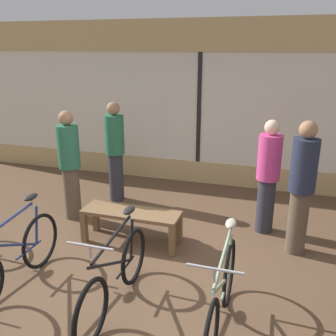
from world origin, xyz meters
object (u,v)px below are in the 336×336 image
Objects in this scene: bicycle_right at (221,298)px; customer_near_rack at (302,183)px; display_bench at (131,217)px; customer_near_bench at (70,163)px; bicycle_center at (115,277)px; customer_mid_floor at (268,175)px; customer_by_window at (115,150)px; bicycle_left at (14,258)px.

bicycle_right is 2.09m from customer_near_rack.
customer_near_bench is at bearing 158.48° from display_bench.
customer_mid_floor is (1.41, 2.29, 0.53)m from bicycle_center.
customer_by_window is at bearing 114.51° from bicycle_center.
bicycle_center is 0.95× the size of customer_by_window.
customer_near_bench is (-1.24, 0.49, 0.54)m from display_bench.
customer_near_rack is at bearing 44.35° from bicycle_center.
bicycle_center is at bearing -135.65° from customer_near_rack.
display_bench is 2.08m from customer_mid_floor.
customer_near_rack is 1.03× the size of customer_near_bench.
bicycle_right is at bearing -49.67° from customer_by_window.
customer_mid_floor is 3.06m from customer_near_bench.
bicycle_center is 2.74m from customer_mid_floor.
bicycle_left is at bearing -121.93° from display_bench.
bicycle_center is at bearing 176.84° from bicycle_right.
bicycle_center is 1.22× the size of display_bench.
bicycle_center is 0.99× the size of customer_mid_floor.
bicycle_right reaches higher than bicycle_left.
bicycle_center is 0.93× the size of customer_near_rack.
customer_near_rack is at bearing -16.82° from customer_by_window.
bicycle_left is 0.98× the size of customer_near_bench.
bicycle_left is 2.39m from bicycle_right.
bicycle_center is at bearing 1.41° from bicycle_left.
bicycle_right is (2.39, -0.03, 0.02)m from bicycle_left.
customer_near_rack is (1.85, 1.81, 0.62)m from bicycle_center.
bicycle_left is at bearing -138.93° from customer_mid_floor.
customer_near_rack reaches higher than display_bench.
customer_near_rack is at bearing 11.32° from display_bench.
customer_near_rack is at bearing -46.95° from customer_mid_floor.
customer_mid_floor is at bearing 8.23° from customer_near_bench.
customer_mid_floor is (-0.45, 0.48, -0.08)m from customer_near_rack.
customer_by_window reaches higher than display_bench.
bicycle_right is 0.98× the size of customer_near_rack.
bicycle_center is 1.42m from display_bench.
bicycle_center is 0.96× the size of customer_near_bench.
bicycle_right is 2.42m from customer_mid_floor.
customer_mid_floor is (2.66, -0.46, -0.04)m from customer_by_window.
customer_near_rack is 1.06× the size of customer_mid_floor.
customer_by_window is 1.01× the size of customer_near_bench.
customer_near_rack is at bearing -0.64° from customer_near_bench.
bicycle_right is at bearing -0.76° from bicycle_left.
customer_near_rack is at bearing 69.03° from bicycle_right.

